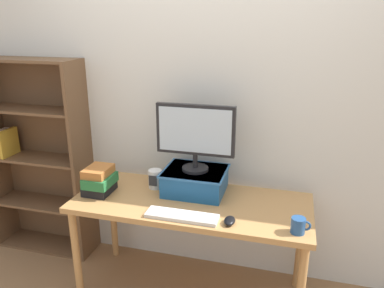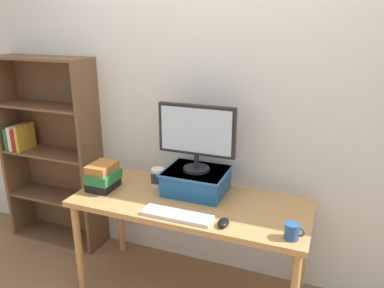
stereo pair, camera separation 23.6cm
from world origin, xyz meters
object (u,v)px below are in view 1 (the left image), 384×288
object	(u,v)px
keyboard	(182,216)
coffee_mug	(299,226)
bookshelf_unit	(37,156)
book_stack	(99,181)
riser_box	(195,180)
computer_monitor	(195,134)
computer_mouse	(230,221)
desk	(191,211)
desk_speaker	(155,179)

from	to	relation	value
keyboard	coffee_mug	xyz separation A→B (m)	(0.67, 0.01, 0.03)
keyboard	bookshelf_unit	bearing A→B (deg)	159.77
bookshelf_unit	book_stack	world-z (taller)	bookshelf_unit
riser_box	book_stack	bearing A→B (deg)	-162.93
computer_monitor	riser_box	bearing A→B (deg)	90.00
riser_box	computer_mouse	bearing A→B (deg)	-50.04
keyboard	book_stack	distance (m)	0.66
desk	book_stack	xyz separation A→B (m)	(-0.63, -0.05, 0.17)
bookshelf_unit	desk_speaker	world-z (taller)	bookshelf_unit
desk	computer_monitor	xyz separation A→B (m)	(-0.01, 0.14, 0.49)
computer_monitor	keyboard	distance (m)	0.54
riser_box	computer_monitor	size ratio (longest dim) A/B	0.80
bookshelf_unit	desk_speaker	xyz separation A→B (m)	(1.06, -0.15, -0.01)
coffee_mug	desk_speaker	world-z (taller)	desk_speaker
riser_box	computer_mouse	world-z (taller)	riser_box
keyboard	computer_mouse	distance (m)	0.28
bookshelf_unit	coffee_mug	distance (m)	2.09
computer_monitor	computer_mouse	xyz separation A→B (m)	(0.30, -0.36, -0.40)
book_stack	desk_speaker	xyz separation A→B (m)	(0.33, 0.18, -0.02)
desk	keyboard	world-z (taller)	keyboard
bookshelf_unit	computer_mouse	bearing A→B (deg)	-16.70
computer_mouse	desk_speaker	distance (m)	0.68
desk	desk_speaker	size ratio (longest dim) A/B	11.71
riser_box	book_stack	world-z (taller)	book_stack
book_stack	coffee_mug	world-z (taller)	book_stack
bookshelf_unit	riser_box	xyz separation A→B (m)	(1.35, -0.14, 0.01)
bookshelf_unit	coffee_mug	size ratio (longest dim) A/B	14.45
computer_mouse	coffee_mug	bearing A→B (deg)	0.35
bookshelf_unit	computer_monitor	xyz separation A→B (m)	(1.35, -0.14, 0.34)
computer_monitor	computer_mouse	distance (m)	0.61
desk	computer_mouse	bearing A→B (deg)	-37.18
bookshelf_unit	computer_monitor	size ratio (longest dim) A/B	3.01
coffee_mug	computer_mouse	bearing A→B (deg)	-179.65
book_stack	coffee_mug	size ratio (longest dim) A/B	2.03
computer_monitor	coffee_mug	size ratio (longest dim) A/B	4.81
bookshelf_unit	coffee_mug	world-z (taller)	bookshelf_unit
book_stack	coffee_mug	xyz separation A→B (m)	(1.30, -0.17, -0.04)
computer_monitor	coffee_mug	bearing A→B (deg)	-27.46
computer_monitor	book_stack	world-z (taller)	computer_monitor
riser_box	computer_monitor	xyz separation A→B (m)	(0.00, -0.00, 0.33)
computer_monitor	keyboard	world-z (taller)	computer_monitor
book_stack	riser_box	bearing A→B (deg)	17.07
bookshelf_unit	desk_speaker	distance (m)	1.07
riser_box	computer_monitor	distance (m)	0.33
computer_monitor	coffee_mug	xyz separation A→B (m)	(0.68, -0.35, -0.37)
computer_monitor	desk_speaker	size ratio (longest dim) A/B	3.99
keyboard	book_stack	size ratio (longest dim) A/B	1.97
desk	book_stack	distance (m)	0.65
desk	computer_mouse	size ratio (longest dim) A/B	14.75
book_stack	desk	bearing A→B (deg)	4.78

